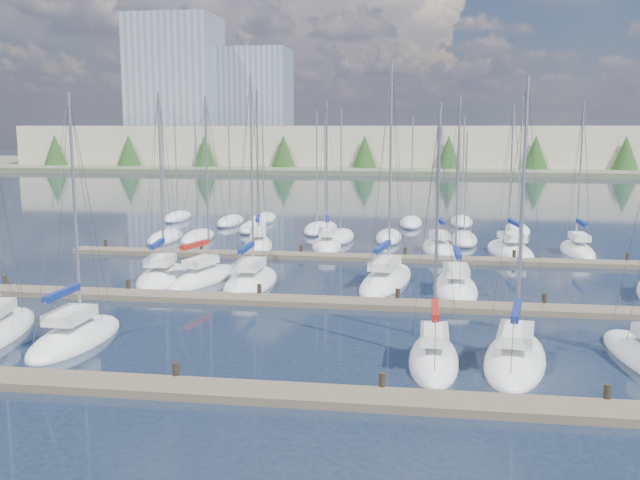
# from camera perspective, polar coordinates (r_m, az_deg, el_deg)

# --- Properties ---
(ground) EXTENTS (400.00, 400.00, 0.00)m
(ground) POSITION_cam_1_polar(r_m,az_deg,el_deg) (83.25, 4.69, 2.23)
(ground) COLOR #1D283B
(ground) RESTS_ON ground
(dock_near) EXTENTS (44.00, 1.93, 1.10)m
(dock_near) POSITION_cam_1_polar(r_m,az_deg,el_deg) (26.92, -3.86, -12.16)
(dock_near) COLOR #6B5E4C
(dock_near) RESTS_ON ground
(dock_mid) EXTENTS (44.00, 1.93, 1.10)m
(dock_mid) POSITION_cam_1_polar(r_m,az_deg,el_deg) (40.08, 0.43, -4.99)
(dock_mid) COLOR #6B5E4C
(dock_mid) RESTS_ON ground
(dock_far) EXTENTS (44.00, 1.93, 1.10)m
(dock_far) POSITION_cam_1_polar(r_m,az_deg,el_deg) (53.67, 2.53, -1.38)
(dock_far) COLOR #6B5E4C
(dock_far) RESTS_ON ground
(sailboat_e) EXTENTS (3.80, 8.20, 12.65)m
(sailboat_e) POSITION_cam_1_polar(r_m,az_deg,el_deg) (31.67, 15.34, -9.12)
(sailboat_e) COLOR white
(sailboat_e) RESTS_ON ground
(sailboat_l) EXTENTS (2.84, 8.16, 12.36)m
(sailboat_l) POSITION_cam_1_polar(r_m,az_deg,el_deg) (44.22, 10.76, -3.78)
(sailboat_l) COLOR white
(sailboat_l) RESTS_ON ground
(sailboat_k) EXTENTS (4.14, 10.13, 14.73)m
(sailboat_k) POSITION_cam_1_polar(r_m,az_deg,el_deg) (45.87, 5.31, -3.18)
(sailboat_k) COLOR white
(sailboat_k) RESTS_ON ground
(sailboat_n) EXTENTS (3.74, 7.81, 13.65)m
(sailboat_n) POSITION_cam_1_polar(r_m,az_deg,el_deg) (59.26, -4.94, -0.37)
(sailboat_n) COLOR white
(sailboat_n) RESTS_ON ground
(sailboat_j) EXTENTS (2.95, 8.25, 13.79)m
(sailboat_j) POSITION_cam_1_polar(r_m,az_deg,el_deg) (45.41, -5.55, -3.31)
(sailboat_j) COLOR white
(sailboat_j) RESTS_ON ground
(sailboat_p) EXTENTS (3.42, 7.54, 12.52)m
(sailboat_p) POSITION_cam_1_polar(r_m,az_deg,el_deg) (58.01, 9.47, -0.68)
(sailboat_p) COLOR white
(sailboat_p) RESTS_ON ground
(sailboat_o) EXTENTS (3.37, 6.90, 12.66)m
(sailboat_o) POSITION_cam_1_polar(r_m,az_deg,el_deg) (58.68, 0.54, -0.43)
(sailboat_o) COLOR white
(sailboat_o) RESTS_ON ground
(sailboat_h) EXTENTS (3.88, 7.91, 12.85)m
(sailboat_h) POSITION_cam_1_polar(r_m,az_deg,el_deg) (47.70, -12.51, -2.89)
(sailboat_h) COLOR white
(sailboat_h) RESTS_ON ground
(sailboat_q) EXTENTS (4.18, 8.91, 12.39)m
(sailboat_q) POSITION_cam_1_polar(r_m,az_deg,el_deg) (58.34, 14.97, -0.82)
(sailboat_q) COLOR white
(sailboat_q) RESTS_ON ground
(sailboat_c) EXTENTS (2.89, 7.24, 12.16)m
(sailboat_c) POSITION_cam_1_polar(r_m,az_deg,el_deg) (35.30, -18.99, -7.40)
(sailboat_c) COLOR white
(sailboat_c) RESTS_ON ground
(sailboat_d) EXTENTS (2.10, 6.71, 11.33)m
(sailboat_d) POSITION_cam_1_polar(r_m,az_deg,el_deg) (30.88, 9.07, -9.36)
(sailboat_d) COLOR white
(sailboat_d) RESTS_ON ground
(sailboat_i) EXTENTS (4.01, 7.87, 12.58)m
(sailboat_i) POSITION_cam_1_polar(r_m,az_deg,el_deg) (46.73, -9.24, -3.02)
(sailboat_i) COLOR white
(sailboat_i) RESTS_ON ground
(sailboat_r) EXTENTS (2.38, 7.63, 12.59)m
(sailboat_r) POSITION_cam_1_polar(r_m,az_deg,el_deg) (59.87, 19.90, -0.79)
(sailboat_r) COLOR white
(sailboat_r) RESTS_ON ground
(distant_boats) EXTENTS (36.93, 20.75, 13.30)m
(distant_boats) POSITION_cam_1_polar(r_m,az_deg,el_deg) (67.65, 0.09, 0.93)
(distant_boats) COLOR #9EA0A5
(distant_boats) RESTS_ON ground
(shoreline) EXTENTS (400.00, 60.00, 38.00)m
(shoreline) POSITION_cam_1_polar(r_m,az_deg,el_deg) (173.29, 2.32, 8.27)
(shoreline) COLOR #666B51
(shoreline) RESTS_ON ground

